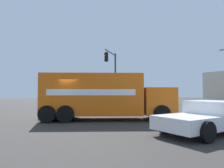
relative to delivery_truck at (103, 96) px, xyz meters
name	(u,v)px	position (x,y,z in m)	size (l,w,h in m)	color
ground_plane	(74,120)	(-0.93, -1.60, -1.51)	(100.00, 100.00, 0.00)	#33302D
delivery_truck	(103,96)	(0.00, 0.00, 0.00)	(6.32, 8.36, 2.90)	orange
traffic_light_secondary	(113,71)	(-8.42, 6.01, 2.63)	(2.64, 2.97, 6.37)	#38383D
pickup_white	(211,116)	(6.15, 1.87, -0.78)	(2.26, 5.21, 1.38)	white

